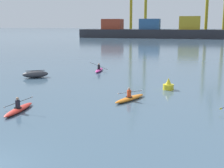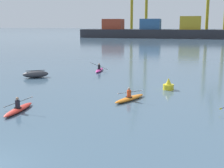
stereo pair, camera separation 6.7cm
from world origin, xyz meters
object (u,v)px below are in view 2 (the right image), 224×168
(container_barge, at_px, (151,31))
(kayak_orange, at_px, (130,98))
(kayak_red, at_px, (19,109))
(capsized_dinghy, at_px, (36,74))
(channel_buoy, at_px, (168,85))
(kayak_magenta, at_px, (99,70))

(container_barge, distance_m, kayak_orange, 104.94)
(kayak_red, bearing_deg, capsized_dinghy, 112.80)
(channel_buoy, xyz_separation_m, kayak_orange, (-2.48, -4.43, -0.19))
(capsized_dinghy, height_order, kayak_magenta, kayak_magenta)
(channel_buoy, bearing_deg, capsized_dinghy, 168.58)
(kayak_red, height_order, kayak_orange, kayak_red)
(kayak_magenta, bearing_deg, capsized_dinghy, -131.91)
(kayak_magenta, bearing_deg, kayak_orange, -64.91)
(kayak_magenta, bearing_deg, container_barge, 93.05)
(channel_buoy, relative_size, kayak_magenta, 0.29)
(channel_buoy, distance_m, kayak_magenta, 12.07)
(kayak_red, xyz_separation_m, kayak_magenta, (0.23, 17.50, 0.00))
(capsized_dinghy, bearing_deg, container_barge, 89.83)
(container_barge, bearing_deg, kayak_red, -87.56)
(channel_buoy, relative_size, kayak_orange, 0.30)
(container_barge, xyz_separation_m, capsized_dinghy, (-0.29, -97.14, -2.42))
(kayak_red, bearing_deg, container_barge, 92.44)
(container_barge, relative_size, kayak_orange, 16.78)
(capsized_dinghy, xyz_separation_m, channel_buoy, (13.70, -2.77, 0.01))
(container_barge, relative_size, kayak_red, 16.37)
(kayak_orange, xyz_separation_m, kayak_magenta, (-6.06, 12.95, 0.00))
(kayak_orange, distance_m, kayak_magenta, 14.30)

